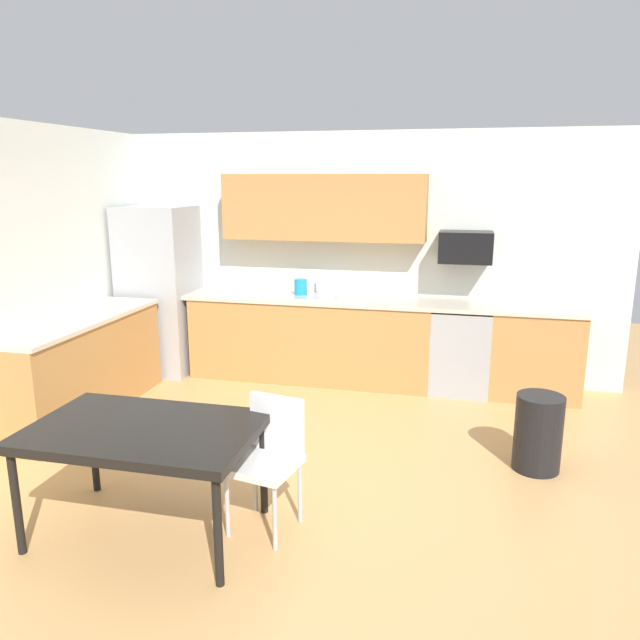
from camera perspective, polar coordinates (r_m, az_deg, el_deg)
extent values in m
plane|color=tan|center=(4.73, -2.89, -14.66)|extent=(12.00, 12.00, 0.00)
cube|color=silver|center=(6.82, 3.22, 5.98)|extent=(5.80, 0.10, 2.70)
cube|color=#AD7A42|center=(6.75, -0.93, -1.88)|extent=(2.66, 0.60, 0.90)
cube|color=#AD7A42|center=(6.60, 19.53, -3.02)|extent=(0.89, 0.60, 0.90)
cube|color=#AD7A42|center=(6.20, -21.69, -4.23)|extent=(0.60, 2.00, 0.90)
cube|color=beige|center=(6.55, 2.63, 1.87)|extent=(4.80, 0.64, 0.04)
cube|color=beige|center=(6.08, -22.07, 0.00)|extent=(0.64, 2.00, 0.04)
cube|color=#AD7A42|center=(6.61, 0.34, 10.56)|extent=(2.20, 0.34, 0.70)
cube|color=#9EA0A5|center=(7.19, -14.83, 2.72)|extent=(0.76, 0.70, 1.90)
cube|color=#999BA0|center=(6.55, 13.03, -2.78)|extent=(0.60, 0.60, 0.88)
cube|color=black|center=(6.44, 13.24, 1.11)|extent=(0.60, 0.60, 0.03)
cube|color=black|center=(6.45, 13.54, 6.70)|extent=(0.54, 0.36, 0.32)
cube|color=#A5A8AD|center=(6.63, -0.49, 1.68)|extent=(0.48, 0.40, 0.14)
cylinder|color=#B2B5BA|center=(6.77, -0.13, 3.31)|extent=(0.02, 0.02, 0.24)
cube|color=black|center=(3.95, -16.28, -9.98)|extent=(1.40, 0.90, 0.06)
cylinder|color=black|center=(4.16, -26.66, -15.17)|extent=(0.05, 0.05, 0.66)
cylinder|color=black|center=(3.54, -9.58, -19.06)|extent=(0.05, 0.05, 0.66)
cylinder|color=black|center=(4.71, -20.55, -11.19)|extent=(0.05, 0.05, 0.66)
cylinder|color=black|center=(4.18, -5.34, -13.61)|extent=(0.05, 0.05, 0.66)
cube|color=white|center=(3.94, -5.32, -13.41)|extent=(0.47, 0.47, 0.05)
cube|color=white|center=(4.00, -4.08, -9.82)|extent=(0.38, 0.11, 0.40)
cylinder|color=#B2B2B7|center=(4.01, -8.72, -16.89)|extent=(0.03, 0.03, 0.42)
cylinder|color=#B2B2B7|center=(3.85, -4.27, -18.11)|extent=(0.03, 0.03, 0.42)
cylinder|color=#B2B2B7|center=(4.26, -6.12, -14.88)|extent=(0.03, 0.03, 0.42)
cylinder|color=#B2B2B7|center=(4.11, -1.88, -15.90)|extent=(0.03, 0.03, 0.42)
cylinder|color=black|center=(5.03, 19.84, -9.95)|extent=(0.36, 0.36, 0.60)
cylinder|color=#198CBF|center=(6.70, -1.83, 3.01)|extent=(0.14, 0.14, 0.20)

